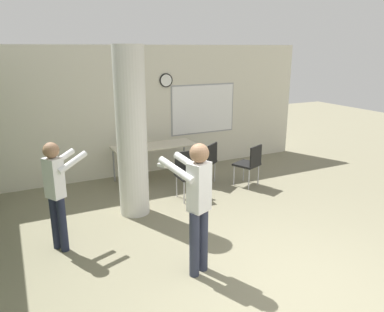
% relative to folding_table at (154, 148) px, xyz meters
% --- Properties ---
extents(ground_plane, '(24.00, 24.00, 0.00)m').
position_rel_folding_table_xyz_m(ground_plane, '(0.01, -4.45, -0.71)').
color(ground_plane, gray).
extents(wall_back, '(8.00, 0.15, 2.80)m').
position_rel_folding_table_xyz_m(wall_back, '(0.04, 0.61, 0.69)').
color(wall_back, beige).
rests_on(wall_back, ground_plane).
extents(support_pillar, '(0.50, 0.50, 2.80)m').
position_rel_folding_table_xyz_m(support_pillar, '(-0.91, -1.42, 0.69)').
color(support_pillar, silver).
rests_on(support_pillar, ground_plane).
extents(folding_table, '(1.75, 0.65, 0.76)m').
position_rel_folding_table_xyz_m(folding_table, '(0.00, 0.00, 0.00)').
color(folding_table, beige).
rests_on(folding_table, ground_plane).
extents(bottle_on_table, '(0.07, 0.07, 0.26)m').
position_rel_folding_table_xyz_m(bottle_on_table, '(-0.51, -0.07, 0.15)').
color(bottle_on_table, '#1E6B2D').
rests_on(bottle_on_table, folding_table).
extents(chair_mid_room, '(0.58, 0.58, 0.87)m').
position_rel_folding_table_xyz_m(chair_mid_room, '(1.59, -1.22, -0.20)').
color(chair_mid_room, black).
rests_on(chair_mid_room, ground_plane).
extents(chair_table_right, '(0.61, 0.61, 0.87)m').
position_rel_folding_table_xyz_m(chair_table_right, '(0.88, -0.70, -0.20)').
color(chair_table_right, black).
rests_on(chair_table_right, ground_plane).
extents(chair_table_front, '(0.45, 0.45, 0.87)m').
position_rel_folding_table_xyz_m(chair_table_front, '(0.20, -1.21, -0.20)').
color(chair_table_front, black).
rests_on(chair_table_front, ground_plane).
extents(person_playing_front, '(0.54, 0.68, 1.69)m').
position_rel_folding_table_xyz_m(person_playing_front, '(-0.76, -3.48, 0.28)').
color(person_playing_front, '#2D3347').
rests_on(person_playing_front, ground_plane).
extents(person_watching_back, '(0.62, 0.54, 1.56)m').
position_rel_folding_table_xyz_m(person_watching_back, '(-2.21, -2.12, 0.20)').
color(person_watching_back, '#1E2338').
rests_on(person_watching_back, ground_plane).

